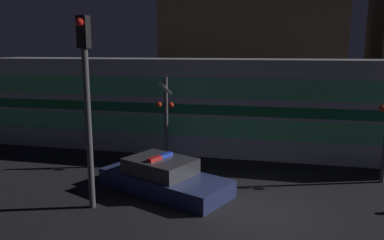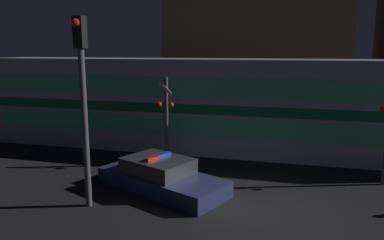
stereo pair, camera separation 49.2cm
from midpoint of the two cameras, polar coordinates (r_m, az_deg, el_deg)
ground_plane at (r=11.49m, az=10.60°, el=-13.87°), size 120.00×120.00×0.00m
train at (r=17.65m, az=4.09°, el=2.27°), size 22.54×2.87×4.31m
police_car at (r=12.97m, az=-3.66°, el=-8.70°), size 4.93×3.57×1.21m
crossing_signal_far at (r=15.25m, az=-3.04°, el=0.38°), size 0.73×0.34×3.65m
traffic_light_corner at (r=11.30m, az=-15.07°, el=3.66°), size 0.30×0.46×5.67m
building_left at (r=24.65m, az=10.38°, el=9.11°), size 10.69×6.08×8.24m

